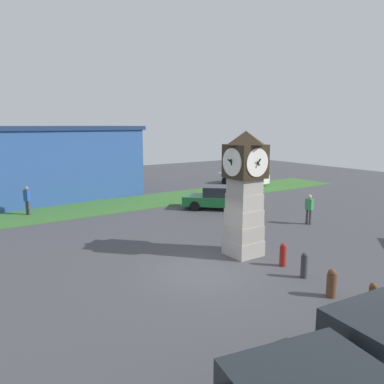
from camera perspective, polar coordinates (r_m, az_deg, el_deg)
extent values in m
plane|color=#424247|center=(14.41, 1.65, -11.94)|extent=(70.19, 70.19, 0.00)
cube|color=#A19C92|center=(16.15, 7.80, -8.32)|extent=(1.29, 1.29, 0.66)
cube|color=#9B968B|center=(15.95, 7.86, -6.07)|extent=(1.24, 1.24, 0.66)
cube|color=#9F9A90|center=(15.78, 7.91, -3.78)|extent=(1.19, 1.19, 0.66)
cube|color=#A19C92|center=(15.64, 7.97, -1.44)|extent=(1.13, 1.13, 0.66)
cube|color=#A19C91|center=(15.52, 8.03, 0.94)|extent=(1.08, 1.08, 0.66)
cube|color=#2D2316|center=(15.39, 8.13, 4.66)|extent=(1.37, 1.37, 1.36)
cylinder|color=white|center=(15.92, 6.43, 4.88)|extent=(1.12, 0.04, 1.12)
cube|color=black|center=(15.94, 6.35, 4.89)|extent=(0.06, 0.12, 0.25)
cube|color=black|center=(15.94, 6.35, 4.89)|extent=(0.04, 0.42, 0.10)
cylinder|color=white|center=(14.88, 9.93, 4.42)|extent=(1.12, 0.04, 1.12)
cube|color=black|center=(14.85, 10.03, 4.41)|extent=(0.06, 0.18, 0.23)
cube|color=black|center=(14.85, 10.03, 4.41)|extent=(0.04, 0.30, 0.35)
cylinder|color=white|center=(15.87, 10.03, 4.77)|extent=(0.04, 1.12, 1.12)
cube|color=black|center=(15.89, 10.12, 4.78)|extent=(0.22, 0.06, 0.19)
cube|color=black|center=(15.89, 10.12, 4.78)|extent=(0.09, 0.04, 0.42)
cylinder|color=white|center=(14.93, 6.10, 4.54)|extent=(0.04, 1.12, 1.12)
cube|color=black|center=(14.91, 6.00, 4.53)|extent=(0.10, 0.06, 0.25)
cube|color=black|center=(14.91, 6.00, 4.53)|extent=(0.37, 0.04, 0.27)
pyramid|color=#2D2316|center=(15.33, 8.22, 8.21)|extent=(1.44, 1.44, 0.54)
cylinder|color=brown|center=(12.31, 25.75, -14.80)|extent=(0.23, 0.23, 0.87)
sphere|color=brown|center=(12.13, 25.92, -12.78)|extent=(0.20, 0.20, 0.20)
cylinder|color=brown|center=(13.07, 20.48, -13.23)|extent=(0.32, 0.32, 0.75)
sphere|color=brown|center=(12.92, 20.60, -11.50)|extent=(0.28, 0.28, 0.28)
cylinder|color=#333338|center=(14.26, 16.71, -10.91)|extent=(0.24, 0.24, 0.79)
sphere|color=#333338|center=(14.11, 16.80, -9.27)|extent=(0.22, 0.22, 0.22)
cylinder|color=maroon|center=(15.18, 13.68, -9.53)|extent=(0.26, 0.26, 0.76)
sphere|color=maroon|center=(15.04, 13.75, -8.03)|extent=(0.24, 0.24, 0.24)
cylinder|color=black|center=(9.13, 22.05, -24.61)|extent=(0.67, 0.33, 0.64)
cube|color=#1E2328|center=(9.21, 27.08, -17.70)|extent=(2.35, 1.78, 0.63)
cylinder|color=black|center=(9.46, 18.59, -23.05)|extent=(0.66, 0.28, 0.64)
cube|color=#19602D|center=(24.48, 3.87, -1.27)|extent=(4.44, 4.23, 0.61)
cube|color=#1E2328|center=(24.34, 4.66, 0.14)|extent=(2.87, 2.80, 0.63)
cylinder|color=black|center=(23.87, 0.44, -2.17)|extent=(0.62, 0.59, 0.64)
cylinder|color=black|center=(25.46, 0.93, -1.39)|extent=(0.62, 0.59, 0.64)
cylinder|color=black|center=(23.67, 7.01, -2.35)|extent=(0.62, 0.59, 0.64)
cylinder|color=black|center=(25.28, 7.09, -1.55)|extent=(0.62, 0.59, 0.64)
cube|color=silver|center=(34.66, 7.80, 2.14)|extent=(2.82, 4.73, 0.73)
cube|color=#1E2328|center=(34.38, 8.27, 3.19)|extent=(2.27, 2.74, 0.61)
cylinder|color=black|center=(34.82, 5.05, 1.71)|extent=(0.34, 0.67, 0.64)
cylinder|color=black|center=(36.28, 6.97, 2.01)|extent=(0.34, 0.67, 0.64)
cylinder|color=black|center=(33.15, 8.68, 1.20)|extent=(0.34, 0.67, 0.64)
cylinder|color=black|center=(34.67, 10.54, 1.54)|extent=(0.34, 0.67, 0.64)
cylinder|color=#3F3F47|center=(21.67, 17.56, -3.68)|extent=(0.14, 0.14, 0.82)
cylinder|color=#3F3F47|center=(21.77, 17.12, -3.60)|extent=(0.14, 0.14, 0.82)
cube|color=#338C4C|center=(21.57, 17.44, -1.78)|extent=(0.29, 0.43, 0.62)
sphere|color=tan|center=(21.49, 17.50, -0.69)|extent=(0.22, 0.22, 0.22)
cylinder|color=#3F3F47|center=(24.79, -23.59, -2.29)|extent=(0.14, 0.14, 0.88)
cylinder|color=#3F3F47|center=(24.95, -23.85, -2.23)|extent=(0.14, 0.14, 0.88)
cube|color=#264CA5|center=(24.72, -23.85, -0.51)|extent=(0.39, 0.46, 0.66)
sphere|color=#8C664C|center=(24.65, -23.92, 0.51)|extent=(0.24, 0.24, 0.24)
cube|color=#2D5193|center=(30.39, -22.76, 3.91)|extent=(14.53, 9.25, 5.05)
cube|color=navy|center=(30.25, -23.11, 8.96)|extent=(14.96, 9.53, 0.30)
cube|color=#386B2D|center=(25.90, -13.01, -2.13)|extent=(42.11, 4.64, 0.04)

